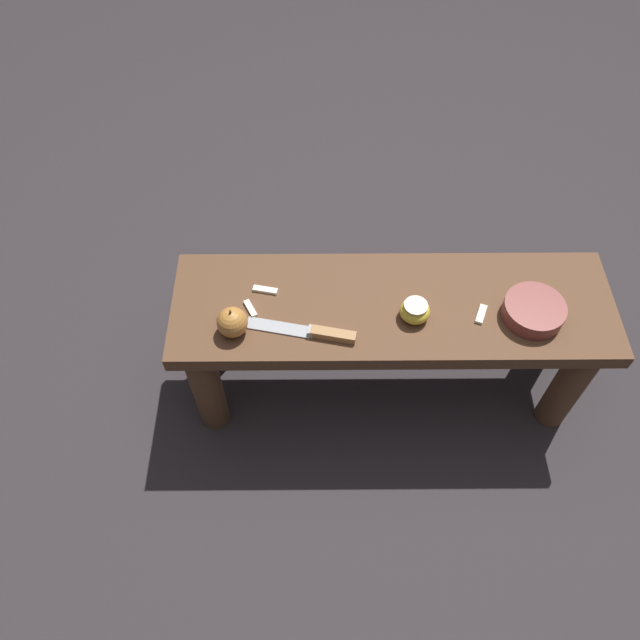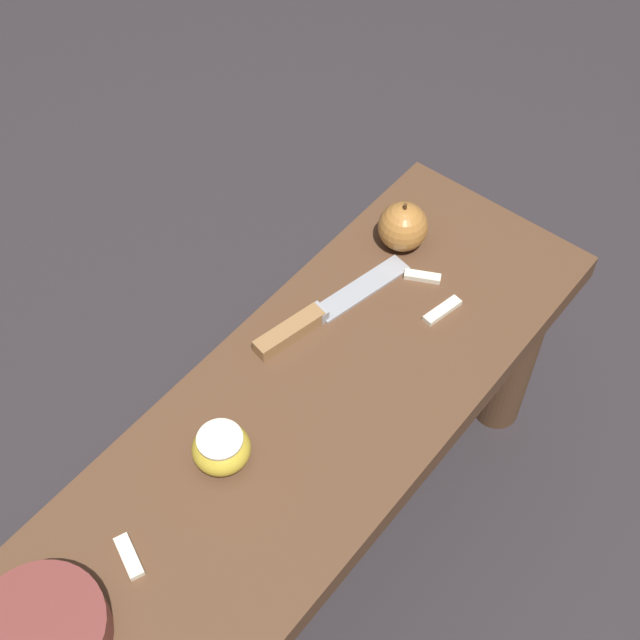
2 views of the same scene
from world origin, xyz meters
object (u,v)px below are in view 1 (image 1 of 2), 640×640
Objects in this scene: wooden_bench at (390,327)px; bowl at (534,311)px; apple_cut at (415,311)px; knife at (317,333)px; apple_whole at (232,322)px.

bowl is (0.31, -0.04, 0.12)m from wooden_bench.
apple_cut is 0.27m from bowl.
bowl reaches higher than knife.
wooden_bench is 13.15× the size of apple_whole.
knife is at bearing -154.39° from wooden_bench.
knife is at bearing -174.42° from bowl.
wooden_bench is 0.13m from apple_cut.
knife is at bearing -168.02° from apple_cut.
bowl is (0.68, 0.04, -0.01)m from apple_whole.
knife is 3.18× the size of apple_whole.
knife is 1.80× the size of bowl.
wooden_bench is at bearing -142.72° from knife.
apple_whole is at bearing 8.52° from knife.
apple_cut is (0.41, 0.04, -0.01)m from apple_whole.
apple_whole reaches higher than apple_cut.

